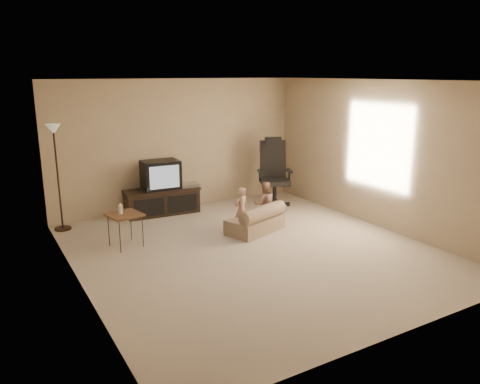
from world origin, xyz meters
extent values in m
plane|color=#B6A890|center=(0.00, 0.00, 0.00)|extent=(5.50, 5.50, 0.00)
plane|color=silver|center=(0.00, 0.00, 2.50)|extent=(5.50, 5.50, 0.00)
plane|color=tan|center=(0.00, 2.75, 1.25)|extent=(5.00, 0.00, 5.00)
plane|color=tan|center=(0.00, -2.75, 1.25)|extent=(5.00, 0.00, 5.00)
plane|color=tan|center=(-2.50, 0.00, 1.25)|extent=(0.00, 5.50, 5.50)
plane|color=tan|center=(2.50, 0.00, 1.25)|extent=(0.00, 5.50, 5.50)
cube|color=black|center=(-0.49, 2.49, 0.22)|extent=(1.39, 0.57, 0.44)
cube|color=black|center=(-0.49, 2.49, 0.47)|extent=(1.43, 0.61, 0.04)
cube|color=black|center=(-0.82, 2.26, 0.22)|extent=(0.56, 0.05, 0.33)
cube|color=black|center=(-0.18, 2.22, 0.22)|extent=(0.56, 0.05, 0.33)
cube|color=black|center=(-0.48, 2.51, 0.75)|extent=(0.71, 0.53, 0.53)
cube|color=white|center=(-0.50, 2.26, 0.75)|extent=(0.56, 0.04, 0.42)
cube|color=#ADAEB0|center=(0.04, 2.41, 0.52)|extent=(0.40, 0.29, 0.06)
cylinder|color=black|center=(1.62, 1.81, 0.27)|extent=(0.08, 0.08, 0.43)
cube|color=black|center=(1.62, 1.81, 0.52)|extent=(0.71, 0.71, 0.10)
cube|color=black|center=(1.73, 2.04, 0.92)|extent=(0.55, 0.38, 0.76)
cube|color=black|center=(1.73, 2.04, 1.28)|extent=(0.34, 0.23, 0.17)
cube|color=black|center=(1.35, 1.92, 0.73)|extent=(0.19, 0.31, 0.04)
cube|color=black|center=(1.89, 1.69, 0.73)|extent=(0.19, 0.31, 0.04)
cube|color=brown|center=(-1.60, 1.12, 0.51)|extent=(0.55, 0.55, 0.03)
cylinder|color=black|center=(-1.75, 0.90, 0.26)|extent=(0.01, 0.01, 0.52)
cylinder|color=black|center=(-1.38, 0.97, 0.26)|extent=(0.01, 0.01, 0.52)
cylinder|color=black|center=(-1.82, 1.27, 0.26)|extent=(0.01, 0.01, 0.52)
cylinder|color=black|center=(-1.45, 1.34, 0.26)|extent=(0.01, 0.01, 0.52)
cylinder|color=beige|center=(-1.65, 1.15, 0.59)|extent=(0.07, 0.07, 0.13)
cone|color=#FBDFA3|center=(-1.65, 1.15, 0.68)|extent=(0.05, 0.05, 0.05)
cylinder|color=black|center=(-2.30, 2.46, 0.01)|extent=(0.28, 0.28, 0.03)
cylinder|color=black|center=(-2.30, 2.46, 0.86)|extent=(0.03, 0.03, 1.70)
cone|color=beige|center=(-2.30, 2.46, 1.72)|extent=(0.24, 0.24, 0.16)
cube|color=gray|center=(0.48, 0.72, 0.13)|extent=(1.11, 0.82, 0.26)
cylinder|color=gray|center=(0.54, 0.56, 0.36)|extent=(0.99, 0.53, 0.24)
imported|color=tan|center=(0.31, 0.87, 0.38)|extent=(0.30, 0.23, 0.75)
imported|color=tan|center=(0.80, 0.90, 0.40)|extent=(0.43, 0.33, 0.79)
camera|label=1|loc=(-3.50, -5.63, 2.60)|focal=35.00mm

